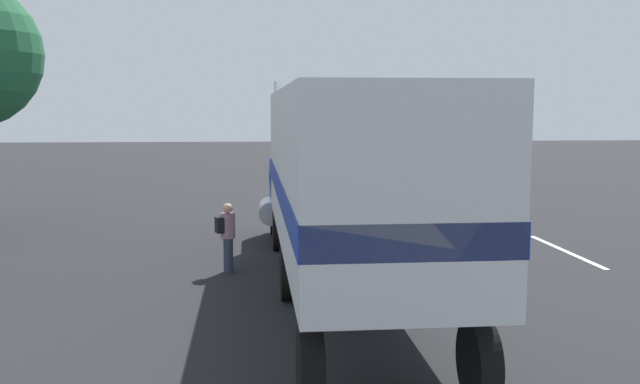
{
  "coord_description": "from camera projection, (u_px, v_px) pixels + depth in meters",
  "views": [
    {
      "loc": [
        -19.5,
        1.48,
        3.83
      ],
      "look_at": [
        -0.99,
        0.09,
        1.6
      ],
      "focal_mm": 39.64,
      "sensor_mm": 36.0,
      "label": 1
    }
  ],
  "objects": [
    {
      "name": "ground_plane",
      "position": [
        320.0,
        244.0,
        19.88
      ],
      "size": [
        120.0,
        120.0,
        0.0
      ],
      "primitive_type": "plane",
      "color": "#232326"
    },
    {
      "name": "semi_truck",
      "position": [
        342.0,
        173.0,
        14.11
      ],
      "size": [
        14.23,
        3.23,
        4.5
      ],
      "color": "#193399",
      "rests_on": "ground_plane"
    },
    {
      "name": "lane_stripe_near",
      "position": [
        464.0,
        258.0,
        17.98
      ],
      "size": [
        4.4,
        0.36,
        0.01
      ],
      "primitive_type": "cube",
      "rotation": [
        0.0,
        0.0,
        0.05
      ],
      "color": "silver",
      "rests_on": "ground_plane"
    },
    {
      "name": "lane_stripe_mid",
      "position": [
        565.0,
        251.0,
        18.88
      ],
      "size": [
        4.4,
        0.31,
        0.01
      ],
      "primitive_type": "cube",
      "rotation": [
        0.0,
        0.0,
        0.03
      ],
      "color": "silver",
      "rests_on": "ground_plane"
    },
    {
      "name": "person_bystander",
      "position": [
        227.0,
        235.0,
        16.35
      ],
      "size": [
        0.39,
        0.48,
        1.63
      ],
      "color": "#2D3347",
      "rests_on": "ground_plane"
    }
  ]
}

